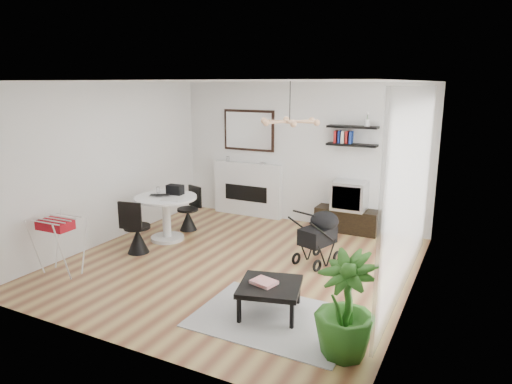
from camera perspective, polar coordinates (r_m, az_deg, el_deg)
The scene contains 25 objects.
floor at distance 7.02m, azimuth -2.38°, elevation -8.94°, with size 5.00×5.00×0.00m, color brown.
ceiling at distance 6.49m, azimuth -2.62°, elevation 13.67°, with size 5.00×5.00×0.00m, color white.
wall_back at distance 8.86m, azimuth 5.49°, elevation 4.79°, with size 5.00×5.00×0.00m, color white.
wall_left at distance 8.13m, azimuth -18.06°, elevation 3.41°, with size 5.00×5.00×0.00m, color white.
wall_right at distance 5.85m, azimuth 19.39°, elevation -0.41°, with size 5.00×5.00×0.00m, color white.
sheer_curtain at distance 6.05m, azimuth 18.71°, elevation 0.10°, with size 0.04×3.60×2.60m, color white.
fireplace at distance 9.36m, azimuth -1.05°, elevation 1.17°, with size 1.50×0.17×2.16m.
shelf_lower at distance 8.38m, azimuth 11.89°, elevation 5.79°, with size 0.90×0.25×0.04m, color black.
shelf_upper at distance 8.34m, azimuth 12.00°, elevation 7.97°, with size 0.90×0.25×0.04m, color black.
pendant_lamp at distance 6.48m, azimuth 4.23°, elevation 8.77°, with size 0.90×0.90×0.10m, color tan, non-canonical shape.
tv_console at distance 8.59m, azimuth 11.30°, elevation -3.46°, with size 1.15×0.40×0.43m, color black.
crt_tv at distance 8.45m, azimuth 11.66°, elevation -0.40°, with size 0.60×0.52×0.52m.
dining_table at distance 8.04m, azimuth -11.15°, elevation -2.39°, with size 1.07×1.07×0.78m.
laptop at distance 7.98m, azimuth -11.99°, elevation -0.48°, with size 0.33×0.22×0.03m, color black.
black_bag at distance 8.08m, azimuth -10.07°, elevation 0.29°, with size 0.28×0.17×0.17m, color black.
newspaper at distance 7.76m, azimuth -10.49°, elevation -0.87°, with size 0.31×0.26×0.01m, color silver.
drinking_glass at distance 8.26m, azimuth -12.15°, elevation 0.26°, with size 0.06×0.06×0.11m, color white.
chair_far at distance 8.59m, azimuth -8.40°, elevation -3.04°, with size 0.42×0.43×0.81m.
chair_near at distance 7.59m, azimuth -14.65°, elevation -5.38°, with size 0.44×0.46×0.89m.
drying_rack at distance 7.10m, azimuth -23.30°, elevation -6.03°, with size 0.58×0.54×0.84m.
stroller at distance 7.02m, azimuth 7.93°, elevation -5.77°, with size 0.63×0.80×0.88m.
rug at distance 5.51m, azimuth 2.29°, elevation -15.50°, with size 1.82×1.31×0.01m, color #A0A0A0.
coffee_table at distance 5.48m, azimuth 1.76°, elevation -11.83°, with size 0.86×0.86×0.36m.
magazines at distance 5.46m, azimuth 1.01°, elevation -11.20°, with size 0.28×0.22×0.04m, color #E1383C.
potted_plant at distance 4.71m, azimuth 11.08°, elevation -13.73°, with size 0.61×0.61×1.08m, color #29631C.
Camera 1 is at (3.19, -5.65, 2.67)m, focal length 32.00 mm.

